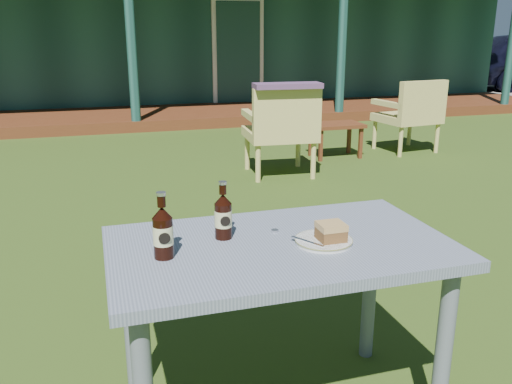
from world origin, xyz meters
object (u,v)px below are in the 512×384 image
object	(u,v)px
plate	(324,241)
armchair_left	(282,127)
cola_bottle_far	(163,232)
side_table	(336,128)
cafe_table	(280,269)
cake_slice	(331,231)
cola_bottle_near	(223,216)
armchair_right	(412,112)

from	to	relation	value
plate	armchair_left	bearing A→B (deg)	72.92
cola_bottle_far	side_table	world-z (taller)	cola_bottle_far
cafe_table	plate	distance (m)	0.19
cake_slice	side_table	distance (m)	4.54
armchair_left	plate	bearing A→B (deg)	-107.08
cola_bottle_near	cola_bottle_far	distance (m)	0.25
cola_bottle_near	armchair_left	world-z (taller)	cola_bottle_near
armchair_right	cake_slice	bearing A→B (deg)	-125.55
plate	cafe_table	bearing A→B (deg)	162.27
plate	cola_bottle_far	bearing A→B (deg)	176.48
armchair_left	cola_bottle_near	bearing A→B (deg)	-112.78
armchair_left	side_table	distance (m)	1.10
armchair_left	cafe_table	bearing A→B (deg)	-109.49
cake_slice	cola_bottle_near	distance (m)	0.38
armchair_right	cafe_table	bearing A→B (deg)	-127.46
cafe_table	armchair_right	world-z (taller)	armchair_right
plate	cola_bottle_near	world-z (taller)	cola_bottle_near
armchair_left	side_table	world-z (taller)	armchair_left
cafe_table	cola_bottle_near	size ratio (longest dim) A/B	5.69
cola_bottle_far	side_table	distance (m)	4.78
cola_bottle_near	side_table	distance (m)	4.56
plate	armchair_left	world-z (taller)	armchair_left
cafe_table	cola_bottle_far	bearing A→B (deg)	-178.31
cola_bottle_near	cola_bottle_far	bearing A→B (deg)	-153.50
cola_bottle_far	cake_slice	bearing A→B (deg)	-4.64
cola_bottle_near	armchair_right	bearing A→B (deg)	50.22
armchair_left	armchair_right	bearing A→B (deg)	18.35
cola_bottle_far	armchair_right	distance (m)	5.34
cafe_table	armchair_right	bearing A→B (deg)	52.54
cafe_table	armchair_right	xyz separation A→B (m)	(3.08, 4.02, -0.13)
cake_slice	armchair_left	xyz separation A→B (m)	(1.04, 3.46, -0.25)
cake_slice	cafe_table	bearing A→B (deg)	160.46
cake_slice	cola_bottle_far	world-z (taller)	cola_bottle_far
cola_bottle_far	cafe_table	bearing A→B (deg)	1.69
armchair_left	cake_slice	bearing A→B (deg)	-106.70
plate	side_table	bearing A→B (deg)	64.45
cafe_table	armchair_left	bearing A→B (deg)	70.51
plate	armchair_left	distance (m)	3.61
cake_slice	side_table	xyz separation A→B (m)	(1.93, 4.09, -0.42)
armchair_left	side_table	xyz separation A→B (m)	(0.89, 0.63, -0.17)
cola_bottle_far	armchair_left	bearing A→B (deg)	64.69
side_table	armchair_left	bearing A→B (deg)	-144.61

